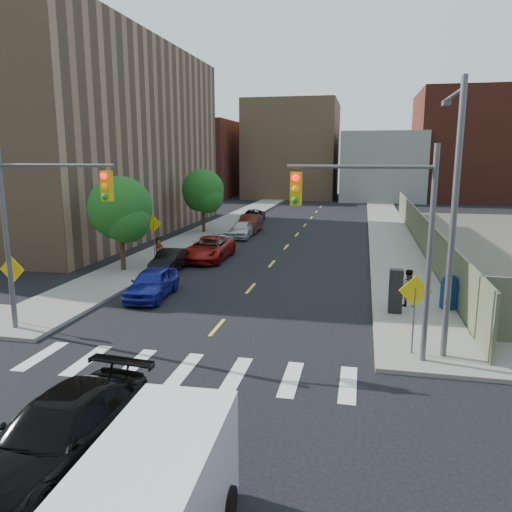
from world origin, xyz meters
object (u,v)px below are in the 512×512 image
at_px(parked_car_grey, 253,216).
at_px(pedestrian_east, 407,288).
at_px(parked_car_red, 209,249).
at_px(mailbox, 449,292).
at_px(parked_car_white, 242,230).
at_px(parked_car_blue, 152,283).
at_px(pedestrian_west, 159,252).
at_px(parked_car_maroon, 250,224).
at_px(parked_car_silver, 213,247).
at_px(parked_car_black, 170,260).
at_px(payphone, 396,291).
at_px(black_sedan, 60,432).

height_order(parked_car_grey, pedestrian_east, pedestrian_east).
xyz_separation_m(parked_car_red, mailbox, (13.40, -8.34, 0.15)).
relative_size(parked_car_white, parked_car_grey, 0.92).
height_order(parked_car_blue, pedestrian_west, pedestrian_west).
distance_m(parked_car_blue, parked_car_maroon, 20.91).
bearing_deg(parked_car_grey, parked_car_silver, -89.11).
relative_size(parked_car_white, pedestrian_west, 2.36).
bearing_deg(parked_car_red, pedestrian_west, -124.16).
relative_size(parked_car_black, parked_car_silver, 0.78).
relative_size(parked_car_white, parked_car_maroon, 0.88).
bearing_deg(mailbox, payphone, -167.29).
bearing_deg(mailbox, parked_car_blue, 171.04).
bearing_deg(black_sedan, parked_car_red, 104.53).
bearing_deg(parked_car_silver, mailbox, -30.40).
xyz_separation_m(parked_car_red, parked_car_maroon, (0.00, 11.99, 0.03)).
bearing_deg(parked_car_silver, parked_car_black, -102.05).
bearing_deg(pedestrian_west, parked_car_grey, 21.12).
bearing_deg(parked_car_red, parked_car_white, 89.88).
xyz_separation_m(parked_car_silver, parked_car_grey, (-1.30, 18.08, -0.09)).
bearing_deg(parked_car_blue, parked_car_maroon, 86.38).
height_order(parked_car_red, mailbox, mailbox).
bearing_deg(parked_car_grey, black_sedan, -86.62).
relative_size(parked_car_silver, payphone, 2.61).
distance_m(mailbox, payphone, 2.53).
relative_size(parked_car_white, mailbox, 2.68).
height_order(parked_car_white, parked_car_grey, parked_car_white).
height_order(parked_car_silver, parked_car_grey, parked_car_silver).
bearing_deg(parked_car_silver, parked_car_blue, -85.65).
height_order(parked_car_maroon, mailbox, mailbox).
relative_size(parked_car_red, parked_car_maroon, 1.14).
height_order(parked_car_maroon, black_sedan, parked_car_maroon).
xyz_separation_m(parked_car_red, black_sedan, (3.40, -21.56, 0.02)).
xyz_separation_m(payphone, pedestrian_east, (0.57, 1.08, -0.11)).
xyz_separation_m(parked_car_silver, payphone, (11.10, -10.33, 0.37)).
xyz_separation_m(black_sedan, payphone, (7.70, 12.19, 0.32)).
xyz_separation_m(parked_car_white, payphone, (11.10, -18.31, 0.38)).
bearing_deg(parked_car_maroon, parked_car_white, -91.29).
distance_m(parked_car_white, mailbox, 21.87).
bearing_deg(parked_car_blue, mailbox, -1.15).
relative_size(parked_car_silver, parked_car_grey, 1.09).
bearing_deg(parked_car_grey, parked_car_black, -93.22).
bearing_deg(parked_car_blue, parked_car_black, 99.76).
distance_m(parked_car_blue, parked_car_grey, 27.99).
relative_size(parked_car_blue, parked_car_black, 1.10).
relative_size(parked_car_silver, pedestrian_west, 2.79).
distance_m(parked_car_blue, mailbox, 13.41).
height_order(mailbox, pedestrian_west, pedestrian_west).
relative_size(parked_car_silver, black_sedan, 0.93).
xyz_separation_m(parked_car_blue, parked_car_maroon, (0.00, 20.91, 0.06)).
bearing_deg(parked_car_maroon, mailbox, -57.90).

